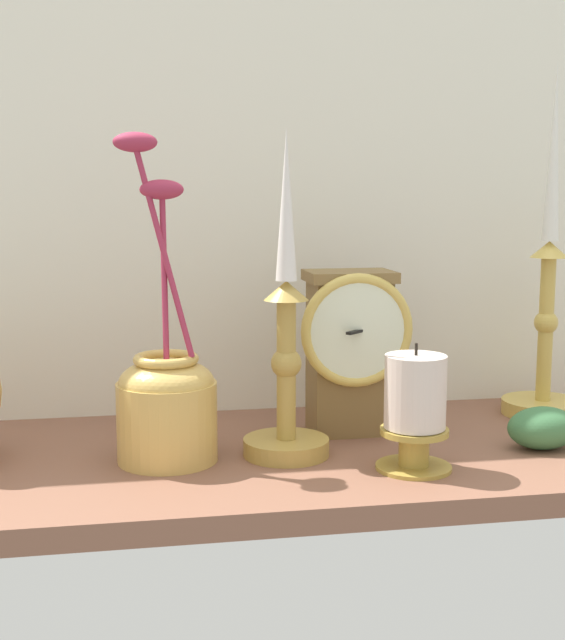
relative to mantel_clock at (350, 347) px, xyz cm
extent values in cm
cube|color=brown|center=(-7.24, -4.81, -11.15)|extent=(100.00, 36.00, 2.40)
cube|color=white|center=(-7.24, 13.69, 22.55)|extent=(120.00, 2.00, 65.00)
cube|color=brown|center=(0.00, 0.65, -1.26)|extent=(8.71, 6.33, 17.36)
cube|color=brown|center=(0.00, 0.65, 8.02)|extent=(9.75, 7.09, 1.20)
torus|color=#D7B554|center=(0.00, -2.92, 2.38)|extent=(12.63, 1.15, 12.63)
cylinder|color=silver|center=(0.00, -3.02, 2.38)|extent=(10.56, 0.40, 10.56)
cube|color=black|center=(0.00, -3.32, 2.38)|extent=(3.38, 3.14, 0.30)
cylinder|color=gold|center=(25.74, 3.88, -9.05)|extent=(9.91, 9.91, 1.80)
cylinder|color=gold|center=(25.74, 3.88, 0.70)|extent=(1.82, 1.82, 17.69)
sphere|color=gold|center=(25.74, 3.88, 1.58)|extent=(2.91, 2.91, 2.91)
cone|color=gold|center=(25.74, 3.88, 10.54)|extent=(4.58, 4.58, 2.00)
cone|color=white|center=(25.74, 3.88, 22.11)|extent=(2.03, 2.03, 21.14)
cylinder|color=#B49041|center=(-8.66, -7.04, -9.05)|extent=(9.01, 9.01, 1.80)
cylinder|color=#B49041|center=(-8.66, -7.04, -0.86)|extent=(2.00, 2.00, 14.57)
sphere|color=#B49041|center=(-8.66, -7.04, -0.13)|extent=(3.19, 3.19, 3.19)
cone|color=#B49041|center=(-8.66, -7.04, 7.43)|extent=(4.63, 4.63, 2.00)
cone|color=white|center=(-8.66, -7.04, 16.09)|extent=(2.18, 2.18, 15.32)
cylinder|color=#D9AD56|center=(-20.94, -6.64, -5.86)|extent=(10.24, 10.24, 8.17)
ellipsoid|color=#D9AD56|center=(-20.94, -6.64, -1.78)|extent=(9.73, 9.73, 4.86)
torus|color=#D9AD56|center=(-20.94, -6.64, 0.66)|extent=(6.65, 6.65, 1.01)
cylinder|color=#A12C48|center=(-20.94, -6.64, 11.44)|extent=(5.62, 3.80, 20.96)
ellipsoid|color=#A12C48|center=(-23.46, -5.05, 22.23)|extent=(4.40, 2.80, 2.00)
cylinder|color=#A12C48|center=(-20.94, -6.64, 9.12)|extent=(0.68, 3.07, 16.84)
ellipsoid|color=#A12C48|center=(-20.98, -5.40, 17.59)|extent=(4.40, 2.80, 2.00)
cylinder|color=#B0913A|center=(2.99, -13.76, -8.01)|extent=(3.03, 3.03, 3.87)
cylinder|color=#B0913A|center=(2.99, -13.76, -9.55)|extent=(7.57, 7.57, 0.80)
cylinder|color=#B0913A|center=(2.99, -13.76, -6.07)|extent=(6.81, 6.81, 0.60)
cylinder|color=beige|center=(2.99, -13.76, -2.06)|extent=(6.09, 6.09, 7.24)
cylinder|color=black|center=(2.99, -13.76, 2.16)|extent=(0.30, 0.30, 1.20)
ellipsoid|color=#3F7545|center=(18.83, -9.67, -7.66)|extent=(7.79, 5.45, 4.57)
camera|label=1|loc=(-24.37, -91.77, 17.10)|focal=47.82mm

